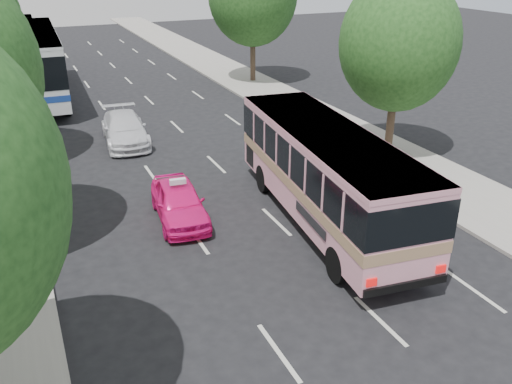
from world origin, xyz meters
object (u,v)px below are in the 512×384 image
tour_coach_rear (16,50)px  pink_taxi (179,202)px  white_pickup (125,129)px  pink_bus (326,167)px  tour_coach_front (34,58)px

tour_coach_rear → pink_taxi: bearing=-78.7°
pink_taxi → white_pickup: (0.00, 8.99, 0.02)m
pink_bus → tour_coach_rear: 27.20m
pink_bus → tour_coach_front: size_ratio=0.76×
pink_bus → tour_coach_front: tour_coach_front is taller
pink_bus → tour_coach_rear: size_ratio=0.78×
pink_bus → white_pickup: (-4.49, 11.19, -1.34)m
tour_coach_rear → tour_coach_front: bearing=-75.2°
white_pickup → tour_coach_front: tour_coach_front is taller
white_pickup → pink_taxi: bearing=-85.0°
pink_bus → pink_taxi: pink_bus is taller
tour_coach_front → tour_coach_rear: 3.88m
white_pickup → tour_coach_rear: tour_coach_rear is taller
pink_taxi → tour_coach_rear: size_ratio=0.29×
pink_bus → tour_coach_rear: bearing=114.7°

